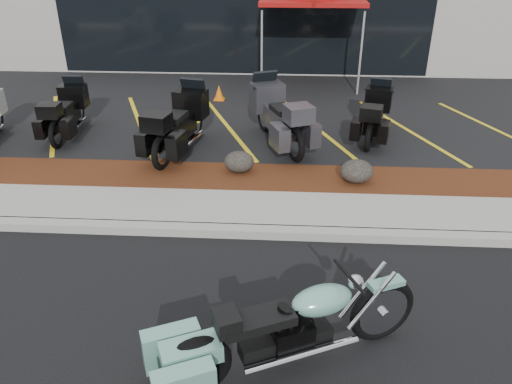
{
  "coord_description": "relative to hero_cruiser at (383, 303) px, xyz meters",
  "views": [
    {
      "loc": [
        1.4,
        -6.02,
        4.5
      ],
      "look_at": [
        0.98,
        1.2,
        0.66
      ],
      "focal_mm": 35.0,
      "sensor_mm": 36.0,
      "label": 1
    }
  ],
  "objects": [
    {
      "name": "ground",
      "position": [
        -2.64,
        1.34,
        -0.57
      ],
      "size": [
        90.0,
        90.0,
        0.0
      ],
      "primitive_type": "plane",
      "color": "black",
      "rests_on": "ground"
    },
    {
      "name": "curb",
      "position": [
        -2.64,
        2.24,
        -0.49
      ],
      "size": [
        24.0,
        0.25,
        0.15
      ],
      "primitive_type": "cube",
      "color": "gray",
      "rests_on": "ground"
    },
    {
      "name": "sidewalk",
      "position": [
        -2.64,
        2.94,
        -0.49
      ],
      "size": [
        24.0,
        1.2,
        0.15
      ],
      "primitive_type": "cube",
      "color": "gray",
      "rests_on": "ground"
    },
    {
      "name": "mulch_bed",
      "position": [
        -2.64,
        4.14,
        -0.49
      ],
      "size": [
        24.0,
        1.2,
        0.16
      ],
      "primitive_type": "cube",
      "color": "#361A0C",
      "rests_on": "ground"
    },
    {
      "name": "upper_lot",
      "position": [
        -2.64,
        9.54,
        -0.49
      ],
      "size": [
        26.0,
        9.6,
        0.15
      ],
      "primitive_type": "cube",
      "color": "black",
      "rests_on": "ground"
    },
    {
      "name": "dealership_building",
      "position": [
        -2.64,
        15.81,
        1.44
      ],
      "size": [
        18.0,
        8.16,
        4.0
      ],
      "color": "gray",
      "rests_on": "ground"
    },
    {
      "name": "boulder_mid",
      "position": [
        -2.11,
        4.34,
        -0.2
      ],
      "size": [
        0.6,
        0.5,
        0.43
      ],
      "primitive_type": "ellipsoid",
      "color": "black",
      "rests_on": "mulch_bed"
    },
    {
      "name": "boulder_right",
      "position": [
        0.18,
        4.01,
        -0.19
      ],
      "size": [
        0.63,
        0.53,
        0.45
      ],
      "primitive_type": "ellipsoid",
      "color": "black",
      "rests_on": "mulch_bed"
    },
    {
      "name": "hero_cruiser",
      "position": [
        0.0,
        0.0,
        0.0
      ],
      "size": [
        3.29,
        2.06,
        1.14
      ],
      "primitive_type": null,
      "rotation": [
        0.0,
        0.0,
        0.42
      ],
      "color": "#6CA896",
      "rests_on": "ground"
    },
    {
      "name": "touring_black_front",
      "position": [
        -6.33,
        6.87,
        0.2
      ],
      "size": [
        0.92,
        2.16,
        1.23
      ],
      "primitive_type": null,
      "rotation": [
        0.0,
        0.0,
        1.62
      ],
      "color": "black",
      "rests_on": "upper_lot"
    },
    {
      "name": "touring_black_mid",
      "position": [
        -3.29,
        6.11,
        0.29
      ],
      "size": [
        1.44,
        2.58,
        1.42
      ],
      "primitive_type": null,
      "rotation": [
        0.0,
        0.0,
        1.35
      ],
      "color": "black",
      "rests_on": "upper_lot"
    },
    {
      "name": "touring_grey",
      "position": [
        -1.69,
        6.62,
        0.31
      ],
      "size": [
        1.87,
        2.7,
        1.47
      ],
      "primitive_type": null,
      "rotation": [
        0.0,
        0.0,
        1.97
      ],
      "color": "#2E2E33",
      "rests_on": "upper_lot"
    },
    {
      "name": "touring_black_rear",
      "position": [
        1.02,
        7.05,
        0.2
      ],
      "size": [
        1.35,
        2.27,
        1.24
      ],
      "primitive_type": null,
      "rotation": [
        0.0,
        0.0,
        1.3
      ],
      "color": "black",
      "rests_on": "upper_lot"
    },
    {
      "name": "traffic_cone",
      "position": [
        -3.1,
        9.06,
        -0.21
      ],
      "size": [
        0.37,
        0.37,
        0.42
      ],
      "primitive_type": "cone",
      "rotation": [
        0.0,
        0.0,
        -0.4
      ],
      "color": "orange",
      "rests_on": "upper_lot"
    }
  ]
}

